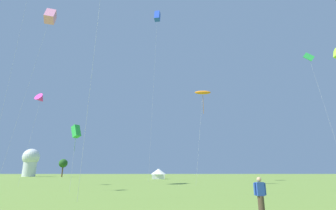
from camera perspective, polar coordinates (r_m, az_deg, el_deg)
kite_pink_box at (r=46.22m, az=-25.83°, el=18.14°), size 3.50×3.84×27.87m
kite_orange_parafoil at (r=41.20m, az=8.13°, el=2.87°), size 3.20×2.60×15.16m
kite_blue_box at (r=59.58m, az=-2.53°, el=20.01°), size 1.98×1.88×37.72m
kite_green_diamond at (r=58.15m, az=30.14°, el=9.48°), size 3.02×2.89×25.80m
kite_magenta_delta at (r=42.84m, az=-27.63°, el=1.23°), size 1.84×3.35×13.77m
kite_green_box at (r=28.59m, az=-20.71°, el=-5.82°), size 1.25×1.78×6.94m
person_spectator at (r=12.66m, az=20.85°, el=-19.49°), size 0.57×0.28×1.73m
festival_tent_center at (r=68.24m, az=-2.24°, el=-15.67°), size 4.15×4.15×2.70m
observatory_dome at (r=113.67m, az=-29.49°, el=-11.32°), size 6.40×6.40×10.80m
tree_distant_left at (r=99.60m, az=-23.32°, el=-12.46°), size 3.08×3.08×6.40m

